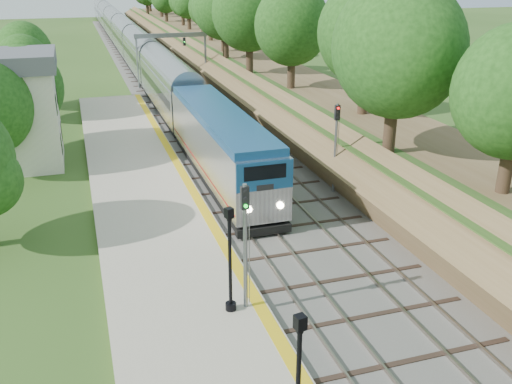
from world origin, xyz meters
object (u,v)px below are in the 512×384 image
object	(u,v)px
signal_platform	(245,234)
signal_farside	(336,139)
signal_gantry	(171,45)
lamppost_far	(230,266)
train	(127,40)

from	to	relation	value
signal_platform	signal_farside	distance (m)	14.43
signal_gantry	lamppost_far	world-z (taller)	signal_gantry
signal_gantry	signal_farside	distance (m)	37.17
signal_gantry	signal_platform	size ratio (longest dim) A/B	1.56
signal_gantry	train	xyz separation A→B (m)	(-2.47, 28.79, -2.52)
lamppost_far	train	bearing A→B (deg)	87.36
lamppost_far	signal_platform	distance (m)	1.45
train	signal_farside	bearing A→B (deg)	-84.61
train	signal_platform	xyz separation A→B (m)	(-2.90, -76.95, 1.39)
lamppost_far	signal_farside	bearing A→B (deg)	49.10
train	signal_platform	bearing A→B (deg)	-92.16
signal_platform	signal_farside	size ratio (longest dim) A/B	0.95
signal_gantry	signal_platform	bearing A→B (deg)	-96.36
signal_gantry	signal_platform	xyz separation A→B (m)	(-5.37, -48.16, -1.14)
signal_gantry	signal_farside	world-z (taller)	signal_gantry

